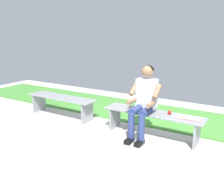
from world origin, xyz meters
The scene contains 7 objects.
ground_plane centered at (1.04, 1.00, -0.02)m, with size 10.00×7.00×0.04m, color beige.
grass_strip centered at (1.04, -1.10, 0.01)m, with size 9.00×1.51×0.03m, color #478C38.
bench_near centered at (0.00, 0.00, 0.33)m, with size 1.76×0.43×0.43m.
bench_far centered at (2.07, 0.00, 0.33)m, with size 1.63×0.43×0.43m.
person_seated centered at (0.13, 0.10, 0.68)m, with size 0.50×0.69×1.24m.
apple centered at (-0.28, -0.05, 0.47)m, with size 0.07×0.07×0.07m, color red.
book_open centered at (-0.60, 0.00, 0.44)m, with size 0.42×0.17×0.02m.
Camera 1 is at (-1.50, 3.88, 1.79)m, focal length 40.26 mm.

